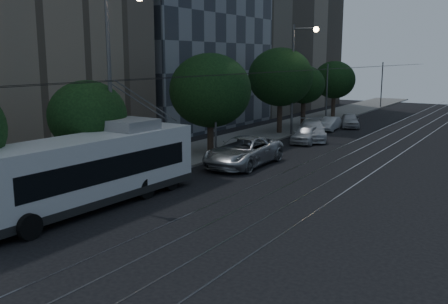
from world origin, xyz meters
The scene contains 17 objects.
ground centered at (0.00, 0.00, 0.00)m, with size 120.00×120.00×0.00m, color black.
sidewalk centered at (-7.50, 20.00, 0.07)m, with size 5.00×90.00×0.15m, color slate.
tram_rails centered at (2.50, 20.00, 0.01)m, with size 4.52×90.00×0.02m.
overhead_wires centered at (-4.97, 20.00, 3.47)m, with size 2.23×90.00×6.00m.
trolleybus centered at (-4.10, -2.20, 1.70)m, with size 3.03×12.39×5.63m.
pickup_silver centered at (-2.70, 9.17, 0.89)m, with size 2.94×6.37×1.77m, color #AAAEB2.
car_white_a centered at (-2.70, 19.00, 0.70)m, with size 1.65×4.11×1.40m, color silver.
car_white_b centered at (-2.90, 20.60, 0.79)m, with size 2.22×5.45×1.58m, color silver.
car_white_c centered at (-3.60, 26.60, 0.60)m, with size 1.28×3.67×1.21m, color silver.
car_white_d centered at (-2.70, 29.50, 0.69)m, with size 1.62×4.03×1.37m, color #B3B4B8.
tree_1 centered at (-6.50, 0.16, 3.73)m, with size 3.91×3.91×5.52m.
tree_2 centered at (-6.50, 11.17, 4.40)m, with size 5.59×5.59×6.92m.
tree_3 centered at (-6.50, 22.00, 4.94)m, with size 5.56×5.56×7.45m.
tree_4 centered at (-6.50, 27.09, 4.06)m, with size 3.99×3.99×5.88m.
tree_5 centered at (-6.77, 36.05, 4.17)m, with size 4.55×4.55×6.23m.
streetlamp_near centered at (-4.79, 0.50, 5.92)m, with size 2.38×0.44×9.81m.
streetlamp_far centered at (-4.80, 21.64, 5.64)m, with size 2.27×0.44×9.29m.
Camera 1 is at (12.49, -17.13, 6.62)m, focal length 40.00 mm.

